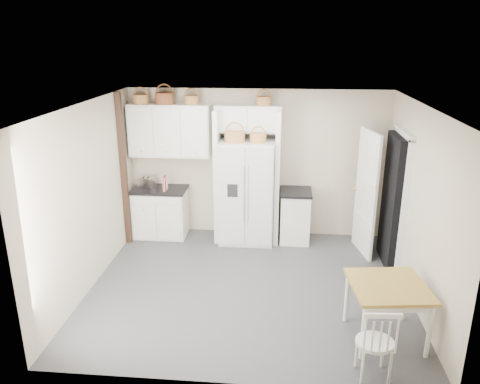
# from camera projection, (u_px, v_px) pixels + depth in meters

# --- Properties ---
(floor) EXTENTS (4.50, 4.50, 0.00)m
(floor) POSITION_uv_depth(u_px,v_px,m) (248.00, 286.00, 6.76)
(floor) COLOR #3D3E42
(floor) RESTS_ON ground
(ceiling) EXTENTS (4.50, 4.50, 0.00)m
(ceiling) POSITION_uv_depth(u_px,v_px,m) (250.00, 106.00, 5.93)
(ceiling) COLOR white
(ceiling) RESTS_ON wall_back
(wall_back) EXTENTS (4.50, 0.00, 4.50)m
(wall_back) POSITION_uv_depth(u_px,v_px,m) (257.00, 164.00, 8.24)
(wall_back) COLOR #BFB6A3
(wall_back) RESTS_ON floor
(wall_left) EXTENTS (0.00, 4.00, 4.00)m
(wall_left) POSITION_uv_depth(u_px,v_px,m) (89.00, 197.00, 6.54)
(wall_left) COLOR #BFB6A3
(wall_left) RESTS_ON floor
(wall_right) EXTENTS (0.00, 4.00, 4.00)m
(wall_right) POSITION_uv_depth(u_px,v_px,m) (419.00, 207.00, 6.15)
(wall_right) COLOR #BFB6A3
(wall_right) RESTS_ON floor
(refrigerator) EXTENTS (0.92, 0.74, 1.78)m
(refrigerator) POSITION_uv_depth(u_px,v_px,m) (247.00, 192.00, 8.05)
(refrigerator) COLOR silver
(refrigerator) RESTS_ON floor
(base_cab_left) EXTENTS (0.91, 0.58, 0.85)m
(base_cab_left) POSITION_uv_depth(u_px,v_px,m) (161.00, 213.00, 8.38)
(base_cab_left) COLOR silver
(base_cab_left) RESTS_ON floor
(base_cab_right) EXTENTS (0.50, 0.60, 0.88)m
(base_cab_right) POSITION_uv_depth(u_px,v_px,m) (295.00, 217.00, 8.17)
(base_cab_right) COLOR silver
(base_cab_right) RESTS_ON floor
(dining_table) EXTENTS (0.95, 0.95, 0.72)m
(dining_table) POSITION_uv_depth(u_px,v_px,m) (386.00, 312.00, 5.51)
(dining_table) COLOR olive
(dining_table) RESTS_ON floor
(windsor_chair) EXTENTS (0.43, 0.39, 0.82)m
(windsor_chair) POSITION_uv_depth(u_px,v_px,m) (375.00, 342.00, 4.87)
(windsor_chair) COLOR silver
(windsor_chair) RESTS_ON floor
(counter_left) EXTENTS (0.95, 0.62, 0.04)m
(counter_left) POSITION_uv_depth(u_px,v_px,m) (159.00, 190.00, 8.24)
(counter_left) COLOR black
(counter_left) RESTS_ON base_cab_left
(counter_right) EXTENTS (0.54, 0.64, 0.04)m
(counter_right) POSITION_uv_depth(u_px,v_px,m) (296.00, 192.00, 8.02)
(counter_right) COLOR black
(counter_right) RESTS_ON base_cab_right
(toaster) EXTENTS (0.32, 0.25, 0.20)m
(toaster) POSITION_uv_depth(u_px,v_px,m) (146.00, 183.00, 8.22)
(toaster) COLOR silver
(toaster) RESTS_ON counter_left
(cookbook_red) EXTENTS (0.05, 0.17, 0.25)m
(cookbook_red) POSITION_uv_depth(u_px,v_px,m) (165.00, 183.00, 8.10)
(cookbook_red) COLOR #9E090B
(cookbook_red) RESTS_ON counter_left
(cookbook_cream) EXTENTS (0.05, 0.17, 0.25)m
(cookbook_cream) POSITION_uv_depth(u_px,v_px,m) (165.00, 183.00, 8.10)
(cookbook_cream) COLOR white
(cookbook_cream) RESTS_ON counter_left
(basket_upper_a) EXTENTS (0.27, 0.27, 0.15)m
(basket_upper_a) POSITION_uv_depth(u_px,v_px,m) (141.00, 99.00, 7.88)
(basket_upper_a) COLOR olive
(basket_upper_a) RESTS_ON upper_cabinet
(basket_upper_b) EXTENTS (0.32, 0.32, 0.19)m
(basket_upper_b) POSITION_uv_depth(u_px,v_px,m) (165.00, 98.00, 7.84)
(basket_upper_b) COLOR brown
(basket_upper_b) RESTS_ON upper_cabinet
(basket_upper_c) EXTENTS (0.25, 0.25, 0.15)m
(basket_upper_c) POSITION_uv_depth(u_px,v_px,m) (192.00, 100.00, 7.81)
(basket_upper_c) COLOR olive
(basket_upper_c) RESTS_ON upper_cabinet
(basket_bridge_b) EXTENTS (0.25, 0.25, 0.14)m
(basket_bridge_b) POSITION_uv_depth(u_px,v_px,m) (264.00, 101.00, 7.71)
(basket_bridge_b) COLOR olive
(basket_bridge_b) RESTS_ON bridge_cabinet
(basket_fridge_a) EXTENTS (0.33, 0.33, 0.18)m
(basket_fridge_a) POSITION_uv_depth(u_px,v_px,m) (235.00, 137.00, 7.66)
(basket_fridge_a) COLOR olive
(basket_fridge_a) RESTS_ON refrigerator
(basket_fridge_b) EXTENTS (0.27, 0.27, 0.15)m
(basket_fridge_b) POSITION_uv_depth(u_px,v_px,m) (258.00, 138.00, 7.64)
(basket_fridge_b) COLOR olive
(basket_fridge_b) RESTS_ON refrigerator
(upper_cabinet) EXTENTS (1.40, 0.34, 0.90)m
(upper_cabinet) POSITION_uv_depth(u_px,v_px,m) (170.00, 130.00, 8.01)
(upper_cabinet) COLOR silver
(upper_cabinet) RESTS_ON wall_back
(bridge_cabinet) EXTENTS (1.12, 0.34, 0.45)m
(bridge_cabinet) POSITION_uv_depth(u_px,v_px,m) (248.00, 119.00, 7.82)
(bridge_cabinet) COLOR silver
(bridge_cabinet) RESTS_ON wall_back
(fridge_panel_left) EXTENTS (0.08, 0.60, 2.30)m
(fridge_panel_left) POSITION_uv_depth(u_px,v_px,m) (218.00, 176.00, 8.06)
(fridge_panel_left) COLOR silver
(fridge_panel_left) RESTS_ON floor
(fridge_panel_right) EXTENTS (0.08, 0.60, 2.30)m
(fridge_panel_right) POSITION_uv_depth(u_px,v_px,m) (277.00, 177.00, 7.97)
(fridge_panel_right) COLOR silver
(fridge_panel_right) RESTS_ON floor
(trim_post) EXTENTS (0.09, 0.09, 2.60)m
(trim_post) POSITION_uv_depth(u_px,v_px,m) (124.00, 171.00, 7.81)
(trim_post) COLOR black
(trim_post) RESTS_ON floor
(doorway_void) EXTENTS (0.18, 0.85, 2.05)m
(doorway_void) POSITION_uv_depth(u_px,v_px,m) (393.00, 201.00, 7.19)
(doorway_void) COLOR black
(doorway_void) RESTS_ON floor
(door_slab) EXTENTS (0.21, 0.79, 2.05)m
(door_slab) POSITION_uv_depth(u_px,v_px,m) (366.00, 193.00, 7.54)
(door_slab) COLOR white
(door_slab) RESTS_ON floor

